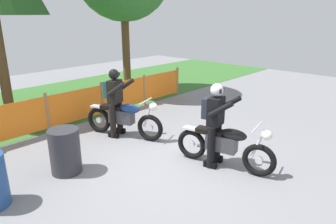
{
  "coord_description": "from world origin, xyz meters",
  "views": [
    {
      "loc": [
        -4.18,
        -3.75,
        2.95
      ],
      "look_at": [
        0.45,
        0.49,
        0.9
      ],
      "focal_mm": 32.38,
      "sensor_mm": 36.0,
      "label": 1
    }
  ],
  "objects_px": {
    "motorcycle_lead": "(224,145)",
    "rider_trailing": "(115,99)",
    "oil_drum": "(65,151)",
    "rider_lead": "(215,120)",
    "motorcycle_trailing": "(124,118)"
  },
  "relations": [
    {
      "from": "oil_drum",
      "to": "rider_lead",
      "type": "bearing_deg",
      "value": -41.26
    },
    {
      "from": "motorcycle_trailing",
      "to": "rider_lead",
      "type": "distance_m",
      "value": 2.54
    },
    {
      "from": "rider_lead",
      "to": "motorcycle_lead",
      "type": "bearing_deg",
      "value": 0.51
    },
    {
      "from": "motorcycle_trailing",
      "to": "rider_trailing",
      "type": "height_order",
      "value": "rider_trailing"
    },
    {
      "from": "motorcycle_lead",
      "to": "rider_trailing",
      "type": "relative_size",
      "value": 1.21
    },
    {
      "from": "motorcycle_lead",
      "to": "rider_trailing",
      "type": "distance_m",
      "value": 2.98
    },
    {
      "from": "rider_trailing",
      "to": "oil_drum",
      "type": "height_order",
      "value": "rider_trailing"
    },
    {
      "from": "motorcycle_trailing",
      "to": "motorcycle_lead",
      "type": "bearing_deg",
      "value": -12.96
    },
    {
      "from": "motorcycle_trailing",
      "to": "oil_drum",
      "type": "height_order",
      "value": "motorcycle_trailing"
    },
    {
      "from": "motorcycle_lead",
      "to": "oil_drum",
      "type": "height_order",
      "value": "motorcycle_lead"
    },
    {
      "from": "rider_lead",
      "to": "rider_trailing",
      "type": "distance_m",
      "value": 2.72
    },
    {
      "from": "oil_drum",
      "to": "rider_trailing",
      "type": "bearing_deg",
      "value": 22.79
    },
    {
      "from": "rider_lead",
      "to": "oil_drum",
      "type": "bearing_deg",
      "value": -142.46
    },
    {
      "from": "rider_trailing",
      "to": "rider_lead",
      "type": "bearing_deg",
      "value": -12.24
    },
    {
      "from": "motorcycle_lead",
      "to": "motorcycle_trailing",
      "type": "bearing_deg",
      "value": 175.54
    }
  ]
}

